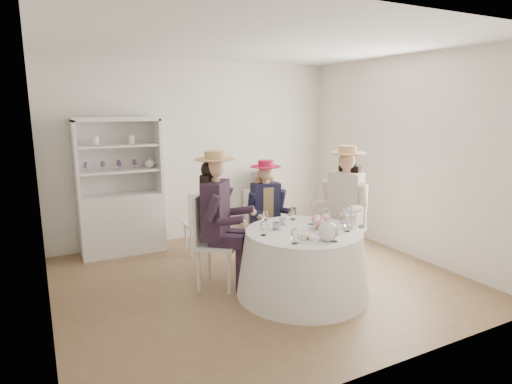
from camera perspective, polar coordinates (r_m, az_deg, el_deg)
name	(u,v)px	position (r m, az deg, el deg)	size (l,w,h in m)	color
ground	(260,280)	(5.21, 0.52, -11.60)	(4.50, 4.50, 0.00)	brown
ceiling	(260,42)	(4.83, 0.58, 19.32)	(4.50, 4.50, 0.00)	white
wall_back	(199,151)	(6.66, -7.61, 5.44)	(4.50, 4.50, 0.00)	silver
wall_front	(390,203)	(3.24, 17.41, -1.39)	(4.50, 4.50, 0.00)	silver
wall_left	(38,184)	(4.28, -27.09, 0.91)	(4.50, 4.50, 0.00)	silver
wall_right	(405,157)	(6.21, 19.25, 4.47)	(4.50, 4.50, 0.00)	silver
tea_table	(303,262)	(4.76, 6.24, -9.30)	(1.45, 1.45, 0.72)	white
hutch	(121,206)	(6.23, -17.51, -1.75)	(1.23, 0.72, 1.89)	silver
side_table	(261,211)	(6.96, 0.67, -2.60)	(0.45, 0.45, 0.69)	silver
hatbox	(261,181)	(6.85, 0.68, 1.51)	(0.32, 0.32, 0.32)	black
guest_left	(218,212)	(4.77, -5.10, -2.68)	(0.67, 0.65, 1.56)	silver
guest_mid	(266,207)	(5.45, 1.35, -1.97)	(0.51, 0.53, 1.36)	silver
guest_right	(344,201)	(5.41, 11.71, -1.14)	(0.66, 0.60, 1.56)	silver
spare_chair	(199,221)	(5.97, -7.60, -3.85)	(0.39, 0.39, 0.88)	silver
teacup_a	(277,226)	(4.64, 2.76, -4.61)	(0.09, 0.09, 0.07)	white
teacup_b	(282,222)	(4.82, 3.52, -4.00)	(0.08, 0.08, 0.07)	white
teacup_c	(318,222)	(4.85, 8.21, -4.05)	(0.08, 0.08, 0.07)	white
flower_bowl	(322,227)	(4.72, 8.79, -4.60)	(0.20, 0.20, 0.05)	white
flower_arrangement	(322,221)	(4.68, 8.74, -3.81)	(0.21, 0.20, 0.08)	pink
table_teapot	(328,231)	(4.33, 9.58, -5.21)	(0.28, 0.20, 0.21)	white
sandwich_plate	(306,239)	(4.31, 6.71, -6.26)	(0.24, 0.24, 0.05)	white
cupcake_stand	(347,221)	(4.82, 12.07, -3.76)	(0.22, 0.22, 0.21)	white
stemware_set	(304,224)	(4.62, 6.36, -4.23)	(0.98, 0.98, 0.15)	white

